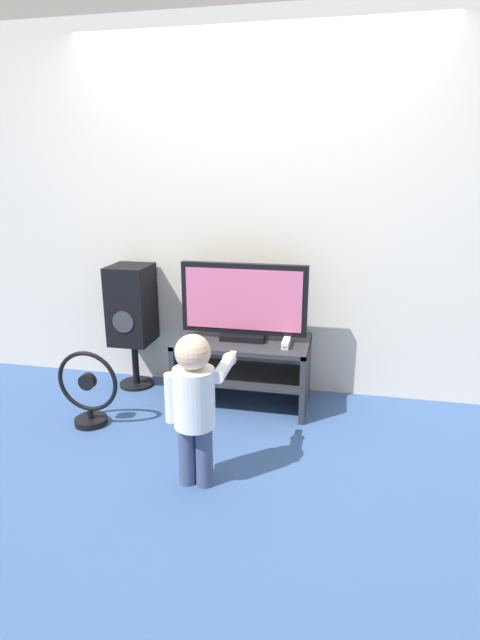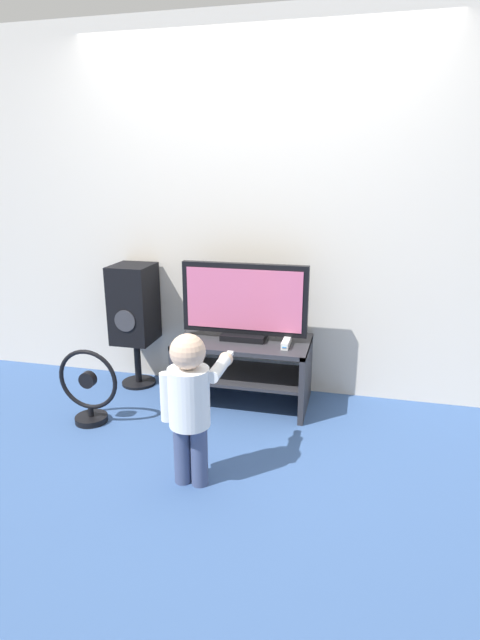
{
  "view_description": "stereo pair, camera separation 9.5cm",
  "coord_description": "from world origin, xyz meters",
  "px_view_note": "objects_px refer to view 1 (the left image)",
  "views": [
    {
      "loc": [
        0.66,
        -2.94,
        1.6
      ],
      "look_at": [
        0.0,
        0.15,
        0.65
      ],
      "focal_mm": 28.0,
      "sensor_mm": 36.0,
      "label": 1
    },
    {
      "loc": [
        0.75,
        -2.92,
        1.6
      ],
      "look_at": [
        0.0,
        0.15,
        0.65
      ],
      "focal_mm": 28.0,
      "sensor_mm": 36.0,
      "label": 2
    }
  ],
  "objects_px": {
    "game_console": "(286,342)",
    "floor_fan": "(88,392)",
    "remote_primary": "(188,340)",
    "speaker_tower": "(132,307)",
    "television": "(244,302)",
    "child": "(195,398)"
  },
  "relations": [
    {
      "from": "television",
      "to": "game_console",
      "type": "bearing_deg",
      "value": -14.37
    },
    {
      "from": "television",
      "to": "speaker_tower",
      "type": "height_order",
      "value": "television"
    },
    {
      "from": "television",
      "to": "remote_primary",
      "type": "relative_size",
      "value": 6.47
    },
    {
      "from": "remote_primary",
      "to": "speaker_tower",
      "type": "relative_size",
      "value": 0.14
    },
    {
      "from": "game_console",
      "to": "floor_fan",
      "type": "xyz_separation_m",
      "value": [
        -1.22,
        -0.46,
        -0.27
      ]
    },
    {
      "from": "remote_primary",
      "to": "floor_fan",
      "type": "xyz_separation_m",
      "value": [
        -0.55,
        -0.39,
        -0.26
      ]
    },
    {
      "from": "television",
      "to": "floor_fan",
      "type": "bearing_deg",
      "value": -149.25
    },
    {
      "from": "floor_fan",
      "to": "remote_primary",
      "type": "bearing_deg",
      "value": 35.15
    },
    {
      "from": "game_console",
      "to": "child",
      "type": "xyz_separation_m",
      "value": [
        -0.35,
        -0.94,
        -0.01
      ]
    },
    {
      "from": "child",
      "to": "floor_fan",
      "type": "relative_size",
      "value": 1.65
    },
    {
      "from": "game_console",
      "to": "remote_primary",
      "type": "bearing_deg",
      "value": -173.59
    },
    {
      "from": "game_console",
      "to": "speaker_tower",
      "type": "relative_size",
      "value": 0.21
    },
    {
      "from": "game_console",
      "to": "child",
      "type": "relative_size",
      "value": 0.24
    },
    {
      "from": "game_console",
      "to": "remote_primary",
      "type": "distance_m",
      "value": 0.67
    },
    {
      "from": "game_console",
      "to": "floor_fan",
      "type": "height_order",
      "value": "game_console"
    },
    {
      "from": "television",
      "to": "speaker_tower",
      "type": "xyz_separation_m",
      "value": [
        -0.87,
        0.1,
        -0.11
      ]
    },
    {
      "from": "remote_primary",
      "to": "child",
      "type": "relative_size",
      "value": 0.16
    },
    {
      "from": "game_console",
      "to": "floor_fan",
      "type": "bearing_deg",
      "value": -159.17
    },
    {
      "from": "game_console",
      "to": "speaker_tower",
      "type": "distance_m",
      "value": 1.19
    },
    {
      "from": "game_console",
      "to": "remote_primary",
      "type": "xyz_separation_m",
      "value": [
        -0.67,
        -0.07,
        -0.01
      ]
    },
    {
      "from": "child",
      "to": "floor_fan",
      "type": "bearing_deg",
      "value": 151.45
    },
    {
      "from": "child",
      "to": "floor_fan",
      "type": "distance_m",
      "value": 1.02
    }
  ]
}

